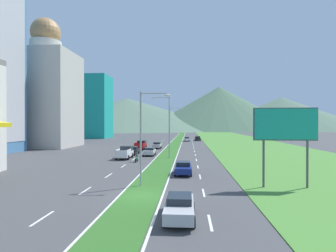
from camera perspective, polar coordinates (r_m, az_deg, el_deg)
The scene contains 50 objects.
ground_plane at distance 23.32m, azimuth -5.58°, elevation -13.96°, with size 600.00×600.00×0.00m, color #424244.
grass_median at distance 82.55m, azimuth 1.50°, elevation -3.57°, with size 3.20×240.00×0.06m, color #2D6023.
grass_verge_right at distance 84.15m, azimuth 15.68°, elevation -3.51°, with size 24.00×240.00×0.06m, color #477F33.
lane_dash_left_2 at distance 19.72m, azimuth -24.05°, elevation -16.68°, with size 0.16×2.80×0.01m, color silver.
lane_dash_left_3 at distance 26.05m, azimuth -16.39°, elevation -12.43°, with size 0.16×2.80×0.01m, color silver.
lane_dash_left_4 at distance 32.73m, azimuth -11.91°, elevation -9.77°, with size 0.16×2.80×0.01m, color silver.
lane_dash_left_5 at distance 39.58m, azimuth -9.01°, elevation -7.98°, with size 0.16×2.80×0.01m, color silver.
lane_dash_left_6 at distance 46.53m, azimuth -6.98°, elevation -6.72°, with size 0.16×2.80×0.01m, color silver.
lane_dash_left_7 at distance 53.54m, azimuth -5.49°, elevation -5.78°, with size 0.16×2.80×0.01m, color silver.
lane_dash_left_8 at distance 60.59m, azimuth -4.35°, elevation -5.05°, with size 0.16×2.80×0.01m, color silver.
lane_dash_left_9 at distance 67.66m, azimuth -3.45°, elevation -4.48°, with size 0.16×2.80×0.01m, color silver.
lane_dash_left_10 at distance 74.75m, azimuth -2.72°, elevation -4.01°, with size 0.16×2.80×0.01m, color silver.
lane_dash_left_11 at distance 81.86m, azimuth -2.11°, elevation -3.62°, with size 0.16×2.80×0.01m, color silver.
lane_dash_left_12 at distance 88.98m, azimuth -1.61°, elevation -3.30°, with size 0.16×2.80×0.01m, color silver.
lane_dash_left_13 at distance 96.10m, azimuth -1.18°, elevation -3.02°, with size 0.16×2.80×0.01m, color silver.
lane_dash_left_14 at distance 103.23m, azimuth -0.81°, elevation -2.78°, with size 0.16×2.80×0.01m, color silver.
lane_dash_right_2 at distance 17.63m, azimuth 8.52°, elevation -18.74°, with size 0.16×2.80×0.01m, color silver.
lane_dash_right_3 at distance 24.51m, azimuth 7.21°, elevation -13.24°, with size 0.16×2.80×0.01m, color silver.
lane_dash_right_4 at distance 31.52m, azimuth 6.51°, elevation -10.16°, with size 0.16×2.80×0.01m, color silver.
lane_dash_right_5 at distance 38.58m, azimuth 6.07°, elevation -8.20°, with size 0.16×2.80×0.01m, color silver.
lane_dash_right_6 at distance 45.69m, azimuth 5.77°, elevation -6.85°, with size 0.16×2.80×0.01m, color silver.
lane_dash_right_7 at distance 52.81m, azimuth 5.55°, elevation -5.86°, with size 0.16×2.80×0.01m, color silver.
lane_dash_right_8 at distance 59.94m, azimuth 5.38°, elevation -5.11°, with size 0.16×2.80×0.01m, color silver.
lane_dash_right_9 at distance 67.08m, azimuth 5.25°, elevation -4.52°, with size 0.16×2.80×0.01m, color silver.
lane_dash_right_10 at distance 74.23m, azimuth 5.15°, elevation -4.04°, with size 0.16×2.80×0.01m, color silver.
lane_dash_right_11 at distance 81.38m, azimuth 5.06°, elevation -3.65°, with size 0.16×2.80×0.01m, color silver.
lane_dash_right_12 at distance 88.54m, azimuth 4.99°, elevation -3.32°, with size 0.16×2.80×0.01m, color silver.
lane_dash_right_13 at distance 95.69m, azimuth 4.92°, elevation -3.04°, with size 0.16×2.80×0.01m, color silver.
lane_dash_right_14 at distance 102.86m, azimuth 4.87°, elevation -2.80°, with size 0.16×2.80×0.01m, color silver.
edge_line_median_left at distance 82.65m, azimuth 0.28°, elevation -3.58°, with size 0.16×240.00×0.01m, color silver.
edge_line_median_right at distance 82.49m, azimuth 2.71°, elevation -3.59°, with size 0.16×240.00×0.01m, color silver.
domed_building at distance 77.57m, azimuth -23.49°, elevation 6.04°, with size 14.30×14.30×32.33m.
midrise_colored at distance 119.58m, azimuth -14.80°, elevation 3.75°, with size 12.75×12.75×25.47m, color teal.
hill_far_left at distance 280.17m, azimuth -8.27°, elevation 2.41°, with size 209.21×209.21×30.93m, color #516B56.
hill_far_center at distance 268.59m, azimuth 10.31°, elevation 3.51°, with size 144.50×144.50×40.54m, color #47664C.
hill_far_right at distance 295.29m, azimuth 21.96°, elevation 2.35°, with size 154.60×154.60×31.66m, color #516B56.
street_lamp_near at distance 26.13m, azimuth -4.86°, elevation -1.17°, with size 2.83×0.28×8.78m.
street_lamp_mid at distance 48.01m, azimuth -0.14°, elevation 0.66°, with size 3.17×0.30×10.49m.
street_lamp_far at distance 70.07m, azimuth 0.66°, elevation 0.35°, with size 3.38×0.28×9.89m.
billboard_roadside at distance 27.41m, azimuth 22.70°, elevation -0.28°, with size 5.69×0.28×7.26m.
car_0 at distance 97.75m, azimuth 6.01°, elevation -2.51°, with size 2.00×4.73×1.55m.
car_1 at distance 51.74m, azimuth -3.76°, elevation -5.15°, with size 2.02×4.26×1.46m.
car_2 at distance 32.67m, azimuth 3.10°, elevation -8.46°, with size 1.96×4.34×1.46m.
car_3 at distance 66.23m, azimuth -2.21°, elevation -3.91°, with size 1.91×4.58×1.53m.
car_4 at distance 53.92m, azimuth -7.11°, elevation -4.92°, with size 1.97×4.34×1.52m.
car_6 at distance 93.98m, azimuth 3.85°, elevation -2.65°, with size 1.89×4.27×1.45m.
car_7 at distance 17.87m, azimuth 2.34°, elevation -16.01°, with size 1.87×4.56×1.42m.
pickup_truck_0 at distance 63.78m, azimuth -5.50°, elevation -3.90°, with size 2.18×5.40×2.00m.
pickup_truck_1 at distance 48.00m, azimuth -8.69°, elevation -5.33°, with size 2.18×5.40×2.00m.
motorcycle_rider at distance 43.38m, azimuth -6.38°, elevation -6.26°, with size 0.36×2.00×1.80m.
Camera 1 is at (3.83, -22.26, 5.80)m, focal length 30.12 mm.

